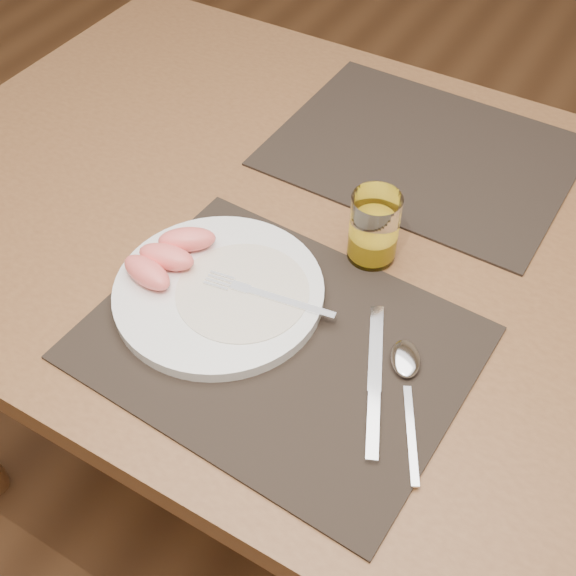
# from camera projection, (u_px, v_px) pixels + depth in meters

# --- Properties ---
(ground) EXTENTS (5.00, 5.00, 0.00)m
(ground) POSITION_uv_depth(u_px,v_px,m) (327.00, 482.00, 1.57)
(ground) COLOR brown
(ground) RESTS_ON ground
(table) EXTENTS (1.40, 0.90, 0.75)m
(table) POSITION_uv_depth(u_px,v_px,m) (345.00, 273.00, 1.08)
(table) COLOR brown
(table) RESTS_ON ground
(placemat_near) EXTENTS (0.47, 0.37, 0.00)m
(placemat_near) POSITION_uv_depth(u_px,v_px,m) (278.00, 343.00, 0.88)
(placemat_near) COLOR black
(placemat_near) RESTS_ON table
(placemat_far) EXTENTS (0.46, 0.36, 0.00)m
(placemat_far) POSITION_uv_depth(u_px,v_px,m) (423.00, 152.00, 1.13)
(placemat_far) COLOR black
(placemat_far) RESTS_ON table
(plate) EXTENTS (0.27, 0.27, 0.02)m
(plate) POSITION_uv_depth(u_px,v_px,m) (219.00, 292.00, 0.92)
(plate) COLOR white
(plate) RESTS_ON placemat_near
(plate_dressing) EXTENTS (0.17, 0.17, 0.00)m
(plate_dressing) POSITION_uv_depth(u_px,v_px,m) (242.00, 291.00, 0.91)
(plate_dressing) COLOR white
(plate_dressing) RESTS_ON plate
(fork) EXTENTS (0.18, 0.04, 0.00)m
(fork) POSITION_uv_depth(u_px,v_px,m) (258.00, 293.00, 0.91)
(fork) COLOR silver
(fork) RESTS_ON plate
(knife) EXTENTS (0.10, 0.21, 0.01)m
(knife) POSITION_uv_depth(u_px,v_px,m) (374.00, 391.00, 0.83)
(knife) COLOR silver
(knife) RESTS_ON placemat_near
(spoon) EXTENTS (0.11, 0.18, 0.01)m
(spoon) POSITION_uv_depth(u_px,v_px,m) (406.00, 369.00, 0.84)
(spoon) COLOR silver
(spoon) RESTS_ON placemat_near
(juice_glass) EXTENTS (0.07, 0.07, 0.10)m
(juice_glass) POSITION_uv_depth(u_px,v_px,m) (374.00, 231.00, 0.95)
(juice_glass) COLOR white
(juice_glass) RESTS_ON placemat_near
(grapefruit_wedges) EXTENTS (0.09, 0.14, 0.03)m
(grapefruit_wedges) POSITION_uv_depth(u_px,v_px,m) (167.00, 256.00, 0.93)
(grapefruit_wedges) COLOR #FF7468
(grapefruit_wedges) RESTS_ON plate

